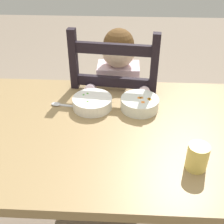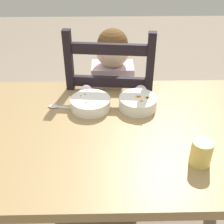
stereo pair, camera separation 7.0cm
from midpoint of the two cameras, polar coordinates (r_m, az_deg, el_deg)
The scene contains 7 objects.
dining_table at distance 1.24m, azimuth 0.97°, elevation -6.87°, with size 1.42×0.81×0.71m.
dining_chair at distance 1.68m, azimuth 2.11°, elevation -0.41°, with size 0.46×0.46×1.00m.
child_figure at distance 1.59m, azimuth 2.43°, elevation 4.38°, with size 0.32×0.31×0.96m.
bowl_of_peas at distance 1.29m, azimuth -2.29°, elevation 1.87°, with size 0.17×0.17×0.05m.
bowl_of_carrots at distance 1.29m, azimuth 6.96°, elevation 1.68°, with size 0.17×0.17×0.05m.
spoon at distance 1.33m, azimuth -8.55°, elevation 1.40°, with size 0.14×0.04×0.01m.
drinking_cup at distance 1.03m, azimuth 18.20°, elevation -8.35°, with size 0.07×0.07×0.09m, color #E8CD61.
Camera 1 is at (0.06, -0.94, 1.42)m, focal length 46.96 mm.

